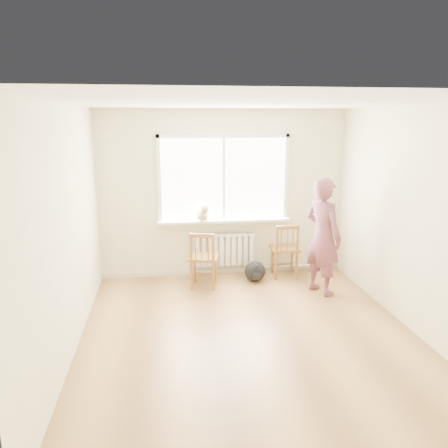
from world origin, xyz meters
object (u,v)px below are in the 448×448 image
object	(u,v)px
backpack	(255,271)
chair_right	(285,250)
person	(323,237)
chair_left	(203,260)
cat	(203,214)

from	to	relation	value
backpack	chair_right	bearing A→B (deg)	12.93
chair_right	person	xyz separation A→B (m)	(0.35, -0.71, 0.41)
chair_left	cat	world-z (taller)	cat
chair_left	backpack	distance (m)	0.91
person	backpack	size ratio (longest dim) A/B	5.20
backpack	person	bearing A→B (deg)	-34.11
person	cat	distance (m)	1.90
person	cat	bearing A→B (deg)	35.64
chair_right	backpack	xyz separation A→B (m)	(-0.52, -0.12, -0.29)
chair_right	cat	world-z (taller)	cat
person	backpack	xyz separation A→B (m)	(-0.87, 0.59, -0.70)
chair_left	person	distance (m)	1.82
chair_right	person	bearing A→B (deg)	119.74
person	cat	xyz separation A→B (m)	(-1.68, 0.86, 0.21)
chair_left	chair_right	xyz separation A→B (m)	(1.37, 0.27, 0.01)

